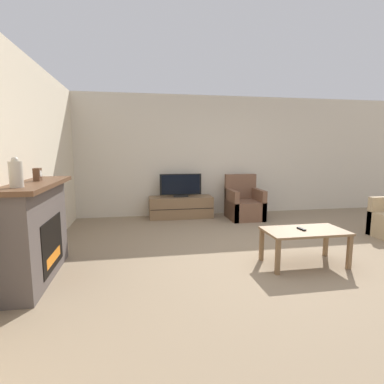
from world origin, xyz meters
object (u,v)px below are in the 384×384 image
at_px(mantel_vase_left, 16,173).
at_px(tv_stand, 181,207).
at_px(coffee_table, 305,234).
at_px(armchair, 244,205).
at_px(fireplace, 36,231).
at_px(remote, 301,229).
at_px(tv, 181,186).
at_px(mantel_clock, 38,174).

height_order(mantel_vase_left, tv_stand, mantel_vase_left).
relative_size(mantel_vase_left, coffee_table, 0.29).
height_order(mantel_vase_left, coffee_table, mantel_vase_left).
height_order(armchair, coffee_table, armchair).
distance_m(mantel_vase_left, armchair, 4.64).
height_order(tv_stand, armchair, armchair).
xyz_separation_m(fireplace, armchair, (3.44, 2.52, -0.28)).
xyz_separation_m(armchair, remote, (-0.18, -2.66, 0.17)).
distance_m(tv_stand, coffee_table, 3.24).
relative_size(fireplace, tv, 1.70).
height_order(tv, coffee_table, tv).
bearing_deg(remote, fireplace, 171.23).
bearing_deg(coffee_table, mantel_vase_left, -174.57).
bearing_deg(mantel_clock, mantel_vase_left, -90.07).
bearing_deg(tv_stand, mantel_vase_left, -122.05).
xyz_separation_m(fireplace, tv_stand, (2.09, 2.84, -0.34)).
xyz_separation_m(tv, armchair, (1.35, -0.32, -0.40)).
bearing_deg(tv_stand, tv, -90.00).
xyz_separation_m(fireplace, coffee_table, (3.30, -0.15, -0.17)).
distance_m(mantel_clock, tv_stand, 3.53).
bearing_deg(fireplace, mantel_vase_left, -87.93).
distance_m(mantel_clock, coffee_table, 3.39).
relative_size(mantel_clock, remote, 0.98).
xyz_separation_m(mantel_vase_left, tv, (2.07, 3.31, -0.58)).
xyz_separation_m(tv_stand, armchair, (1.35, -0.32, 0.07)).
bearing_deg(remote, tv, 105.11).
relative_size(mantel_vase_left, tv, 0.33).
distance_m(tv, remote, 3.21).
relative_size(tv_stand, coffee_table, 1.32).
bearing_deg(mantel_clock, fireplace, -96.48).
distance_m(armchair, remote, 2.67).
bearing_deg(mantel_clock, remote, -5.15).
xyz_separation_m(fireplace, tv, (2.09, 2.84, 0.12)).
relative_size(mantel_vase_left, mantel_clock, 1.99).
xyz_separation_m(mantel_clock, remote, (3.24, -0.29, -0.74)).
bearing_deg(mantel_clock, tv, 52.37).
xyz_separation_m(mantel_clock, tv, (2.07, 2.69, -0.51)).
distance_m(mantel_vase_left, tv, 3.94).
relative_size(mantel_vase_left, remote, 1.95).
bearing_deg(armchair, tv_stand, 166.51).
bearing_deg(fireplace, tv, 53.69).
distance_m(mantel_vase_left, remote, 3.36).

